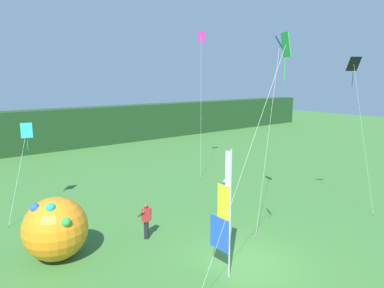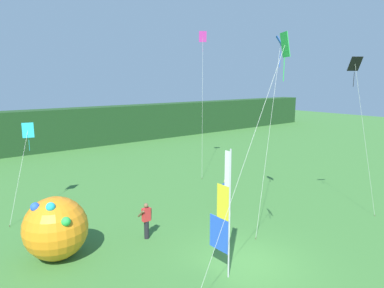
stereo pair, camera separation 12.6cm
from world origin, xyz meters
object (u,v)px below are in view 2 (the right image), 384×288
object	(u,v)px
person_near_banner	(146,220)
kite_magenta_diamond_1	(203,48)
inflatable_balloon	(56,228)
kite_cyan_diamond_2	(27,134)
kite_blue_diamond_3	(279,57)
kite_black_diamond_0	(356,75)
kite_green_diamond_4	(278,66)
banner_flag	(224,215)
person_mid_field	(225,194)

from	to	relation	value
person_near_banner	kite_magenta_diamond_1	distance (m)	14.87
kite_magenta_diamond_1	inflatable_balloon	bearing A→B (deg)	-152.71
kite_cyan_diamond_2	kite_blue_diamond_3	bearing A→B (deg)	-46.45
kite_black_diamond_0	kite_green_diamond_4	bearing A→B (deg)	-168.06
kite_black_diamond_0	kite_green_diamond_4	distance (m)	8.38
banner_flag	kite_magenta_diamond_1	size ratio (longest dim) A/B	0.45
banner_flag	kite_magenta_diamond_1	distance (m)	16.43
banner_flag	inflatable_balloon	distance (m)	6.61
inflatable_balloon	kite_magenta_diamond_1	world-z (taller)	kite_magenta_diamond_1
banner_flag	kite_black_diamond_0	world-z (taller)	kite_black_diamond_0
inflatable_balloon	kite_magenta_diamond_1	distance (m)	17.00
person_near_banner	kite_green_diamond_4	distance (m)	8.87
person_near_banner	kite_black_diamond_0	bearing A→B (deg)	-24.61
person_near_banner	kite_green_diamond_4	xyz separation A→B (m)	(1.05, -5.97, 6.47)
person_near_banner	kite_magenta_diamond_1	xyz separation A→B (m)	(9.66, 7.59, 8.38)
inflatable_balloon	kite_green_diamond_4	size ratio (longest dim) A/B	0.30
kite_green_diamond_4	banner_flag	bearing A→B (deg)	103.45
kite_green_diamond_4	kite_cyan_diamond_2	bearing A→B (deg)	107.01
banner_flag	person_mid_field	xyz separation A→B (m)	(4.53, 4.57, -1.34)
person_near_banner	inflatable_balloon	size ratio (longest dim) A/B	0.65
person_mid_field	kite_green_diamond_4	distance (m)	9.92
person_near_banner	person_mid_field	world-z (taller)	person_mid_field
kite_black_diamond_0	kite_blue_diamond_3	world-z (taller)	kite_blue_diamond_3
person_near_banner	kite_cyan_diamond_2	bearing A→B (deg)	112.60
inflatable_balloon	kite_blue_diamond_3	bearing A→B (deg)	-17.21
person_near_banner	kite_green_diamond_4	bearing A→B (deg)	-79.99
inflatable_balloon	kite_blue_diamond_3	size ratio (longest dim) A/B	0.28
banner_flag	kite_blue_diamond_3	bearing A→B (deg)	20.48
person_mid_field	kite_cyan_diamond_2	world-z (taller)	kite_cyan_diamond_2
person_mid_field	kite_green_diamond_4	size ratio (longest dim) A/B	0.20
banner_flag	kite_black_diamond_0	distance (m)	9.93
person_near_banner	kite_blue_diamond_3	world-z (taller)	kite_blue_diamond_3
kite_cyan_diamond_2	kite_green_diamond_4	xyz separation A→B (m)	(3.97, -12.98, 3.23)
kite_black_diamond_0	kite_blue_diamond_3	size ratio (longest dim) A/B	0.90
person_mid_field	kite_magenta_diamond_1	size ratio (longest dim) A/B	0.16
kite_cyan_diamond_2	person_mid_field	bearing A→B (deg)	-39.45
kite_cyan_diamond_2	kite_blue_diamond_3	xyz separation A→B (m)	(8.80, -9.26, 3.85)
kite_black_diamond_0	kite_cyan_diamond_2	distance (m)	16.85
kite_cyan_diamond_2	person_near_banner	bearing A→B (deg)	-67.40
kite_cyan_diamond_2	kite_blue_diamond_3	distance (m)	13.35
banner_flag	kite_magenta_diamond_1	bearing A→B (deg)	52.58
person_near_banner	person_mid_field	size ratio (longest dim) A/B	0.97
banner_flag	kite_green_diamond_4	distance (m)	5.41
person_mid_field	kite_blue_diamond_3	distance (m)	7.56
kite_blue_diamond_3	banner_flag	bearing A→B (deg)	-159.52
person_mid_field	kite_blue_diamond_3	bearing A→B (deg)	-74.63
inflatable_balloon	kite_cyan_diamond_2	bearing A→B (deg)	83.17
banner_flag	kite_green_diamond_4	bearing A→B (deg)	-76.55
kite_black_diamond_0	kite_blue_diamond_3	distance (m)	3.99
kite_magenta_diamond_1	kite_green_diamond_4	world-z (taller)	kite_magenta_diamond_1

